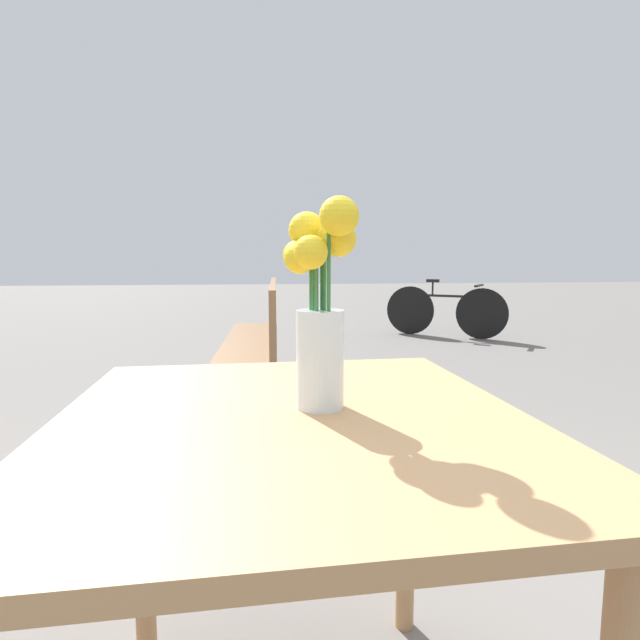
% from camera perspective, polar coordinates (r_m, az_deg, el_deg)
% --- Properties ---
extents(table_front, '(0.82, 0.89, 0.74)m').
position_cam_1_polar(table_front, '(0.92, -3.10, -17.00)').
color(table_front, tan).
rests_on(table_front, ground_plane).
extents(flower_vase, '(0.13, 0.15, 0.37)m').
position_cam_1_polar(flower_vase, '(0.88, -0.03, 1.34)').
color(flower_vase, silver).
rests_on(flower_vase, table_front).
extents(bench_near, '(0.44, 1.90, 0.85)m').
position_cam_1_polar(bench_near, '(3.46, -6.70, -1.91)').
color(bench_near, brown).
rests_on(bench_near, ground_plane).
extents(bicycle, '(1.32, 0.94, 0.75)m').
position_cam_1_polar(bicycle, '(6.73, 14.10, 1.04)').
color(bicycle, black).
rests_on(bicycle, ground_plane).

